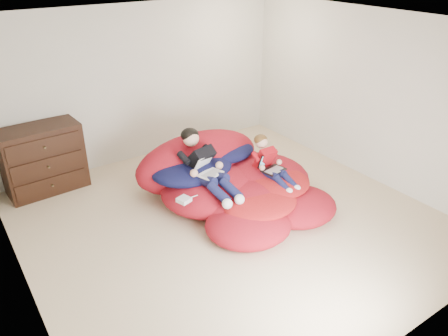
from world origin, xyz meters
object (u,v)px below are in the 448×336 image
(dresser, at_px, (43,159))
(laptop_black, at_px, (271,165))
(older_boy, at_px, (203,162))
(laptop_white, at_px, (207,169))
(younger_boy, at_px, (270,161))
(beanbag_pile, at_px, (232,182))

(dresser, distance_m, laptop_black, 3.28)
(older_boy, xyz_separation_m, laptop_white, (0.00, -0.10, -0.05))
(dresser, bearing_deg, younger_boy, -39.23)
(older_boy, bearing_deg, dresser, 134.12)
(dresser, xyz_separation_m, laptop_white, (1.66, -1.82, 0.13))
(laptop_black, bearing_deg, older_boy, 156.41)
(laptop_white, bearing_deg, younger_boy, -15.66)
(dresser, distance_m, older_boy, 2.40)
(beanbag_pile, relative_size, younger_boy, 2.79)
(dresser, relative_size, laptop_black, 3.18)
(younger_boy, bearing_deg, older_boy, 158.13)
(dresser, relative_size, older_boy, 0.93)
(younger_boy, bearing_deg, dresser, 140.77)
(beanbag_pile, bearing_deg, younger_boy, -31.77)
(older_boy, xyz_separation_m, laptop_black, (0.86, -0.38, -0.13))
(beanbag_pile, xyz_separation_m, laptop_white, (-0.42, -0.03, 0.36))
(dresser, distance_m, younger_boy, 3.26)
(younger_boy, relative_size, laptop_white, 2.06)
(dresser, height_order, laptop_white, dresser)
(beanbag_pile, xyz_separation_m, laptop_black, (0.44, -0.30, 0.28))
(laptop_black, bearing_deg, younger_boy, 90.00)
(older_boy, height_order, laptop_black, older_boy)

